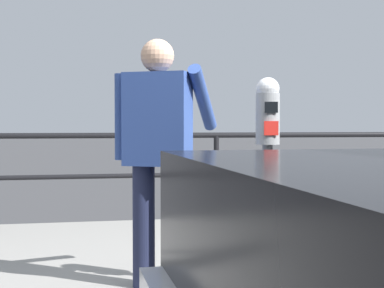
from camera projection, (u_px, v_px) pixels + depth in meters
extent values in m
cube|color=gray|center=(253.00, 257.00, 4.87)|extent=(36.00, 3.39, 0.14)
cylinder|color=slate|center=(267.00, 219.00, 3.60)|extent=(0.07, 0.07, 0.97)
cylinder|color=#939699|center=(268.00, 119.00, 3.58)|extent=(0.16, 0.16, 0.33)
sphere|color=silver|center=(268.00, 89.00, 3.57)|extent=(0.15, 0.15, 0.15)
cube|color=black|center=(271.00, 107.00, 3.50)|extent=(0.09, 0.01, 0.07)
cube|color=red|center=(271.00, 128.00, 3.50)|extent=(0.09, 0.01, 0.09)
cylinder|color=#1E233F|center=(144.00, 226.00, 3.73)|extent=(0.15, 0.15, 0.82)
cylinder|color=#1E233F|center=(172.00, 228.00, 3.68)|extent=(0.15, 0.15, 0.82)
cube|color=#2D478C|center=(158.00, 119.00, 3.68)|extent=(0.48, 0.39, 0.62)
sphere|color=tan|center=(157.00, 56.00, 3.67)|extent=(0.22, 0.22, 0.22)
cylinder|color=#2D478C|center=(121.00, 117.00, 3.75)|extent=(0.09, 0.09, 0.58)
cylinder|color=#2D478C|center=(203.00, 99.00, 3.80)|extent=(0.31, 0.49, 0.44)
cylinder|color=black|center=(216.00, 135.00, 6.22)|extent=(24.00, 0.06, 0.06)
cylinder|color=black|center=(216.00, 174.00, 6.23)|extent=(24.00, 0.05, 0.05)
cylinder|color=black|center=(216.00, 179.00, 6.23)|extent=(0.06, 0.06, 0.98)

